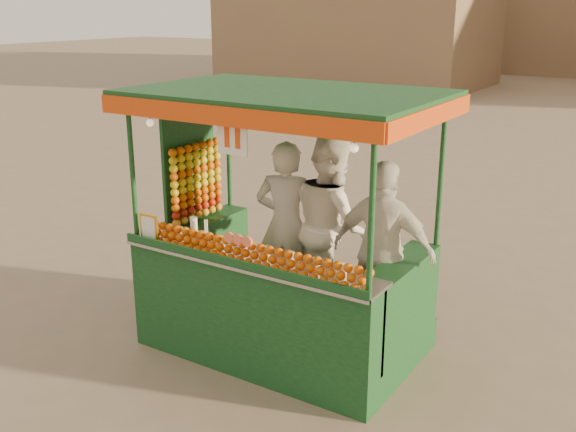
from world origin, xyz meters
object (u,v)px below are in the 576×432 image
Objects in this scene: vendor_right at (383,251)px; juice_cart at (273,271)px; vendor_left at (286,225)px; vendor_middle at (332,225)px.

juice_cart is at bearing 14.29° from vendor_right.
vendor_middle is (0.43, 0.11, 0.04)m from vendor_left.
vendor_right is (0.62, -0.20, -0.06)m from vendor_middle.
juice_cart is 1.55× the size of vendor_middle.
juice_cart is at bearing 88.20° from vendor_left.
vendor_right is at bearing 17.64° from juice_cart.
vendor_middle is 0.65m from vendor_right.
juice_cart is 1.03m from vendor_right.
juice_cart reaches higher than vendor_middle.
vendor_left reaches higher than vendor_right.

